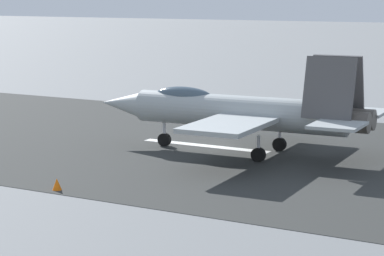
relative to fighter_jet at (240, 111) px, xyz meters
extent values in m
plane|color=slate|center=(2.10, -0.96, -2.39)|extent=(400.00, 400.00, 0.00)
cube|color=#2E302F|center=(2.10, -0.96, -2.38)|extent=(240.00, 26.00, 0.02)
cube|color=white|center=(2.66, -0.96, -2.37)|extent=(8.00, 0.70, 0.00)
cylinder|color=#A0A8AA|center=(0.06, 0.00, -0.08)|extent=(12.21, 2.35, 1.82)
cone|color=#A0A8AA|center=(7.53, 0.33, -0.08)|extent=(2.87, 1.67, 1.54)
ellipsoid|color=#3F5160|center=(3.49, 0.15, 0.60)|extent=(3.65, 1.26, 1.10)
cylinder|color=#47423D|center=(-6.18, 0.28, -0.08)|extent=(2.25, 1.20, 1.10)
cylinder|color=#47423D|center=(-6.13, -0.82, -0.08)|extent=(2.25, 1.20, 1.10)
cube|color=#A0A8AA|center=(-1.10, 3.64, -0.18)|extent=(3.64, 5.70, 0.24)
cube|color=#A0A8AA|center=(-0.77, -3.73, -0.18)|extent=(3.64, 5.70, 0.24)
cube|color=#A0A8AA|center=(-6.26, 2.12, 0.02)|extent=(2.52, 2.90, 0.16)
cube|color=#A0A8AA|center=(-6.05, -2.67, 0.02)|extent=(2.52, 2.90, 0.16)
cube|color=#4C4B4D|center=(-5.26, 0.67, 1.62)|extent=(2.64, 1.06, 3.14)
cube|color=#4C4B4D|center=(-5.18, -1.13, 1.62)|extent=(2.64, 1.06, 3.14)
cylinder|color=silver|center=(4.73, 0.21, -1.69)|extent=(0.18, 0.18, 1.40)
cylinder|color=black|center=(4.73, 0.21, -2.01)|extent=(0.77, 0.33, 0.76)
cylinder|color=silver|center=(-1.80, 1.52, -1.69)|extent=(0.18, 0.18, 1.40)
cylinder|color=black|center=(-1.80, 1.52, -2.01)|extent=(0.77, 0.33, 0.76)
cylinder|color=silver|center=(-1.66, -1.68, -1.69)|extent=(0.18, 0.18, 1.40)
cylinder|color=black|center=(-1.66, -1.68, -2.01)|extent=(0.77, 0.33, 0.76)
cone|color=orange|center=(3.62, 11.44, -2.11)|extent=(0.44, 0.44, 0.55)
camera|label=1|loc=(-18.29, 38.53, 6.34)|focal=73.54mm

